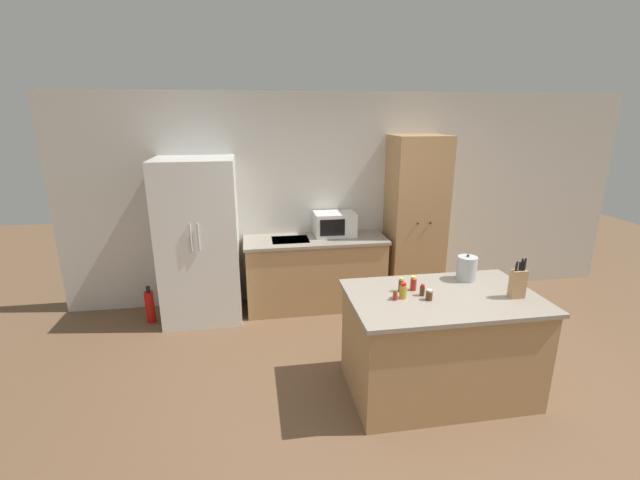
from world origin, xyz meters
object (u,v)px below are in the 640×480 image
spice_bottle_short_red (422,290)px  kettle (467,268)px  pantry_cabinet (415,221)px  spice_bottle_green_herb (403,291)px  microwave (335,224)px  fire_extinguisher (150,306)px  spice_bottle_pale_salt (429,295)px  knife_block (518,283)px  refrigerator (199,241)px  spice_bottle_orange_cap (413,284)px  spice_bottle_amber_oil (395,296)px  spice_bottle_tall_dark (401,285)px

spice_bottle_short_red → kettle: (0.53, 0.27, 0.06)m
pantry_cabinet → spice_bottle_green_herb: bearing=-113.9°
microwave → pantry_cabinet: bearing=-4.5°
spice_bottle_green_herb → fire_extinguisher: spice_bottle_green_herb is taller
spice_bottle_short_red → pantry_cabinet: bearing=70.5°
spice_bottle_green_herb → spice_bottle_pale_salt: (0.20, -0.07, -0.02)m
knife_block → refrigerator: bearing=144.4°
spice_bottle_short_red → spice_bottle_orange_cap: size_ratio=0.80×
fire_extinguisher → spice_bottle_orange_cap: bearing=-32.1°
knife_block → spice_bottle_amber_oil: 1.00m
microwave → spice_bottle_tall_dark: microwave is taller
spice_bottle_tall_dark → microwave: bearing=96.5°
refrigerator → spice_bottle_green_herb: refrigerator is taller
microwave → spice_bottle_amber_oil: (0.10, -1.99, -0.09)m
refrigerator → microwave: (1.61, 0.17, 0.09)m
spice_bottle_short_red → refrigerator: bearing=137.8°
knife_block → spice_bottle_green_herb: size_ratio=2.55×
spice_bottle_short_red → spice_bottle_green_herb: bearing=-173.1°
microwave → spice_bottle_short_red: (0.35, -1.95, -0.08)m
spice_bottle_amber_oil → spice_bottle_green_herb: bearing=17.6°
refrigerator → spice_bottle_tall_dark: 2.47m
spice_bottle_pale_salt → kettle: kettle is taller
spice_bottle_short_red → microwave: bearing=100.3°
refrigerator → knife_block: refrigerator is taller
pantry_cabinet → spice_bottle_orange_cap: (-0.69, -1.75, -0.08)m
spice_bottle_short_red → spice_bottle_amber_oil: 0.25m
spice_bottle_pale_salt → spice_bottle_tall_dark: bearing=129.2°
refrigerator → spice_bottle_green_herb: bearing=-45.2°
pantry_cabinet → spice_bottle_tall_dark: size_ratio=17.32×
spice_bottle_amber_oil → fire_extinguisher: 3.02m
pantry_cabinet → spice_bottle_short_red: (-0.66, -1.87, -0.10)m
microwave → spice_bottle_amber_oil: microwave is taller
refrigerator → spice_bottle_amber_oil: bearing=-46.8°
spice_bottle_tall_dark → spice_bottle_orange_cap: size_ratio=0.98×
refrigerator → spice_bottle_short_red: (1.97, -1.78, 0.01)m
microwave → spice_bottle_tall_dark: 1.85m
knife_block → fire_extinguisher: size_ratio=0.76×
spice_bottle_orange_cap → fire_extinguisher: (-2.55, 1.60, -0.77)m
spice_bottle_pale_salt → spice_bottle_amber_oil: bearing=170.4°
microwave → spice_bottle_short_red: microwave is taller
spice_bottle_amber_oil → spice_bottle_pale_salt: (0.27, -0.05, 0.00)m
pantry_cabinet → spice_bottle_green_herb: (-0.84, -1.89, -0.08)m
knife_block → kettle: knife_block is taller
microwave → fire_extinguisher: microwave is taller
spice_bottle_tall_dark → spice_bottle_pale_salt: 0.26m
microwave → spice_bottle_orange_cap: microwave is taller
spice_bottle_orange_cap → refrigerator: bearing=139.4°
spice_bottle_short_red → spice_bottle_green_herb: 0.18m
knife_block → kettle: 0.48m
spice_bottle_tall_dark → spice_bottle_short_red: size_ratio=1.22×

